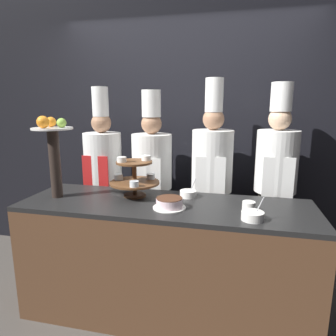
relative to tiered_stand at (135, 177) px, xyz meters
name	(u,v)px	position (x,y,z in m)	size (l,w,h in m)	color
wall_back	(187,130)	(0.28, 0.85, 0.31)	(10.00, 0.06, 2.80)	black
buffet_counter	(165,259)	(0.28, -0.12, -0.62)	(2.20, 0.68, 0.93)	brown
tiered_stand	(135,177)	(0.00, 0.00, 0.00)	(0.40, 0.40, 0.33)	brown
fruit_pedestal	(53,147)	(-0.60, -0.16, 0.24)	(0.31, 0.31, 0.65)	#2D231E
cake_round	(169,203)	(0.33, -0.22, -0.12)	(0.24, 0.24, 0.08)	white
cup_white	(249,206)	(0.89, -0.16, -0.13)	(0.09, 0.09, 0.07)	white
serving_bowl_near	(253,216)	(0.91, -0.32, -0.13)	(0.14, 0.14, 0.16)	white
serving_bowl_far	(188,194)	(0.42, 0.07, -0.13)	(0.13, 0.13, 0.16)	white
chef_left	(104,175)	(-0.50, 0.48, -0.12)	(0.37, 0.37, 1.82)	#28282D
chef_center_left	(152,177)	(0.01, 0.48, -0.12)	(0.38, 0.38, 1.78)	#28282D
chef_center_right	(212,177)	(0.58, 0.48, -0.09)	(0.37, 0.37, 1.88)	#28282D
chef_right	(275,179)	(1.13, 0.48, -0.08)	(0.36, 0.36, 1.83)	#38332D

